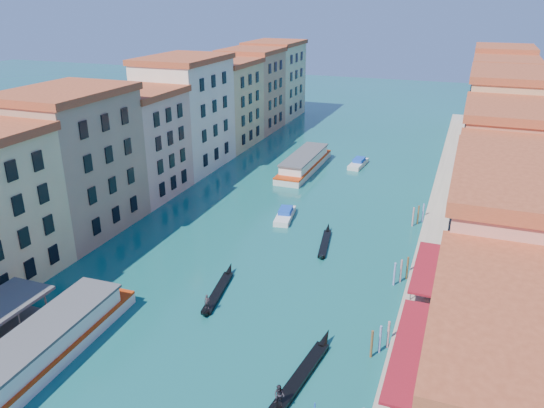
% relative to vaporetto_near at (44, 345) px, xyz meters
% --- Properties ---
extents(left_bank_palazzos, '(12.80, 128.40, 21.00)m').
position_rel_vaporetto_near_xyz_m(left_bank_palazzos, '(-16.38, 50.50, 8.22)').
color(left_bank_palazzos, beige).
rests_on(left_bank_palazzos, ground).
extents(right_bank_palazzos, '(12.80, 128.40, 21.00)m').
position_rel_vaporetto_near_xyz_m(right_bank_palazzos, '(39.62, 50.83, 8.26)').
color(right_bank_palazzos, '#A65A43').
rests_on(right_bank_palazzos, ground).
extents(quay, '(4.00, 140.00, 1.00)m').
position_rel_vaporetto_near_xyz_m(quay, '(31.62, 50.83, -0.99)').
color(quay, gray).
rests_on(quay, ground).
extents(restaurant_awnings, '(3.20, 44.55, 3.12)m').
position_rel_vaporetto_near_xyz_m(restaurant_awnings, '(31.81, 8.83, 1.50)').
color(restaurant_awnings, maroon).
rests_on(restaurant_awnings, ground).
extents(mooring_poles_right, '(1.44, 54.24, 3.20)m').
position_rel_vaporetto_near_xyz_m(mooring_poles_right, '(28.72, 14.63, -0.19)').
color(mooring_poles_right, '#523A1C').
rests_on(mooring_poles_right, ground).
extents(vaporetto_near, '(5.77, 22.33, 3.30)m').
position_rel_vaporetto_near_xyz_m(vaporetto_near, '(0.00, 0.00, 0.00)').
color(vaporetto_near, white).
rests_on(vaporetto_near, ground).
extents(vaporetto_far, '(5.00, 21.28, 3.16)m').
position_rel_vaporetto_near_xyz_m(vaporetto_far, '(5.41, 62.72, -0.06)').
color(vaporetto_far, beige).
rests_on(vaporetto_far, ground).
extents(gondola_fore, '(2.62, 11.51, 2.30)m').
position_rel_vaporetto_near_xyz_m(gondola_fore, '(9.86, 15.86, -1.10)').
color(gondola_fore, black).
rests_on(gondola_fore, ground).
extents(gondola_right, '(2.65, 13.15, 2.62)m').
position_rel_vaporetto_near_xyz_m(gondola_right, '(22.89, 5.47, -0.98)').
color(gondola_right, black).
rests_on(gondola_right, ground).
extents(gondola_far, '(2.52, 10.64, 1.51)m').
position_rel_vaporetto_near_xyz_m(gondola_far, '(17.79, 32.44, -1.18)').
color(gondola_far, black).
rests_on(gondola_far, ground).
extents(motorboat_mid, '(3.19, 7.19, 1.44)m').
position_rel_vaporetto_near_xyz_m(motorboat_mid, '(9.77, 39.06, -0.93)').
color(motorboat_mid, silver).
rests_on(motorboat_mid, ground).
extents(motorboat_far, '(2.83, 7.28, 1.47)m').
position_rel_vaporetto_near_xyz_m(motorboat_far, '(14.65, 68.78, -0.91)').
color(motorboat_far, silver).
rests_on(motorboat_far, ground).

